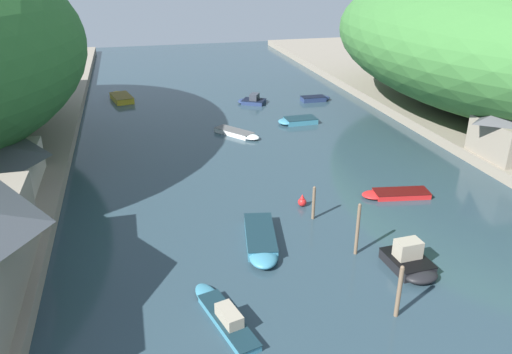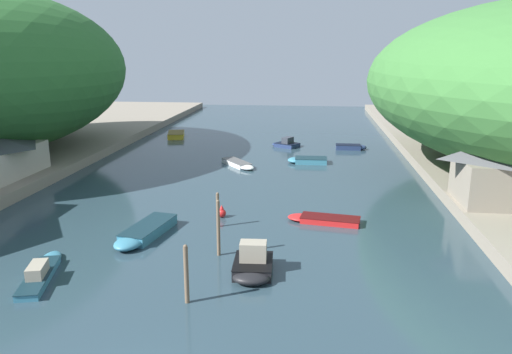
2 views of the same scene
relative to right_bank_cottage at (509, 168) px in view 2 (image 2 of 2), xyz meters
The scene contains 15 objects.
water_surface 22.07m from the right_bank_cottage, 160.77° to the left, with size 130.00×130.00×0.00m, color #283D47.
right_bank_cottage is the anchor object (origin of this frame).
boat_far_right_bank 26.12m from the right_bank_cottage, 163.24° to the right, with size 2.82×6.32×0.68m.
boat_open_rowboat 25.66m from the right_bank_cottage, 148.18° to the left, with size 4.30×5.09×0.48m.
boat_moored_right 14.08m from the right_bank_cottage, 167.18° to the right, with size 5.27×2.36×0.43m.
boat_red_skiff 21.93m from the right_bank_cottage, 132.81° to the left, with size 4.21×2.12×0.58m.
boat_near_quay 31.61m from the right_bank_cottage, 154.50° to the right, with size 2.62×6.07×1.00m.
boat_mid_channel 45.24m from the right_bank_cottage, 137.20° to the left, with size 3.19×5.72×0.73m.
boat_far_upstream 21.14m from the right_bank_cottage, 144.99° to the right, with size 2.25×3.64×1.70m.
boat_cabin_cruiser 30.58m from the right_bank_cottage, 125.20° to the left, with size 3.89×3.44×1.25m.
boat_navy_launch 25.98m from the right_bank_cottage, 111.16° to the left, with size 3.71×1.56×0.59m.
mooring_post_nearest 25.27m from the right_bank_cottage, 142.18° to the right, with size 0.23×0.23×2.99m.
mooring_post_second 21.78m from the right_bank_cottage, 153.64° to the right, with size 0.21×0.21×3.42m.
mooring_post_middle 21.10m from the right_bank_cottage, 166.75° to the right, with size 0.22×0.22×2.45m.
channel_buoy_near 20.96m from the right_bank_cottage, behind, with size 0.62×0.62×0.93m.
Camera 2 is at (6.45, -13.87, 11.83)m, focal length 35.00 mm.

